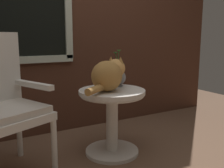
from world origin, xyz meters
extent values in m
plane|color=brown|center=(0.00, 0.00, 0.00)|extent=(6.00, 6.00, 0.00)
cube|color=#47281C|center=(0.00, 0.87, 1.30)|extent=(4.00, 0.04, 2.60)
cube|color=beige|center=(-0.38, 0.83, 0.80)|extent=(0.82, 0.03, 0.07)
cube|color=beige|center=(0.00, 0.83, 1.22)|extent=(0.07, 0.03, 0.84)
cube|color=black|center=(-0.38, 0.84, 1.22)|extent=(0.73, 0.01, 0.82)
cylinder|color=silver|center=(0.10, 0.10, 0.01)|extent=(0.47, 0.47, 0.03)
cylinder|color=silver|center=(0.10, 0.10, 0.28)|extent=(0.10, 0.10, 0.51)
cylinder|color=silver|center=(0.10, 0.10, 0.56)|extent=(0.57, 0.57, 0.03)
torus|color=silver|center=(0.10, 0.10, 0.53)|extent=(0.55, 0.55, 0.02)
cylinder|color=silver|center=(-0.44, 0.02, 0.21)|extent=(0.04, 0.04, 0.42)
cylinder|color=silver|center=(-0.62, 0.44, 0.21)|extent=(0.04, 0.04, 0.42)
cube|color=silver|center=(-0.75, 0.14, 0.45)|extent=(0.68, 0.67, 0.06)
cube|color=beige|center=(-0.75, 0.14, 0.50)|extent=(0.62, 0.61, 0.05)
cube|color=silver|center=(-0.53, 0.23, 0.66)|extent=(0.23, 0.45, 0.04)
ellipsoid|color=#AD7A3D|center=(0.03, 0.07, 0.70)|extent=(0.36, 0.36, 0.25)
sphere|color=#E2A356|center=(0.18, 0.17, 0.75)|extent=(0.17, 0.17, 0.17)
cone|color=#AD7A3D|center=(0.21, 0.13, 0.82)|extent=(0.05, 0.05, 0.06)
cone|color=#AD7A3D|center=(0.15, 0.21, 0.82)|extent=(0.05, 0.05, 0.06)
cylinder|color=#AD7A3D|center=(-0.12, -0.05, 0.63)|extent=(0.23, 0.18, 0.06)
cylinder|color=gray|center=(0.23, 0.21, 0.58)|extent=(0.09, 0.09, 0.01)
ellipsoid|color=gray|center=(0.23, 0.21, 0.66)|extent=(0.14, 0.14, 0.14)
cylinder|color=gray|center=(0.23, 0.21, 0.74)|extent=(0.08, 0.08, 0.05)
torus|color=gray|center=(0.23, 0.21, 0.76)|extent=(0.10, 0.10, 0.02)
cylinder|color=#2D662D|center=(0.22, 0.19, 0.83)|extent=(0.02, 0.04, 0.14)
cone|color=#2D662D|center=(0.22, 0.18, 0.90)|extent=(0.04, 0.04, 0.02)
cylinder|color=#2D662D|center=(0.22, 0.22, 0.82)|extent=(0.02, 0.03, 0.12)
cone|color=#2D662D|center=(0.21, 0.23, 0.88)|extent=(0.04, 0.04, 0.02)
camera|label=1|loc=(-0.97, -1.78, 1.02)|focal=41.39mm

